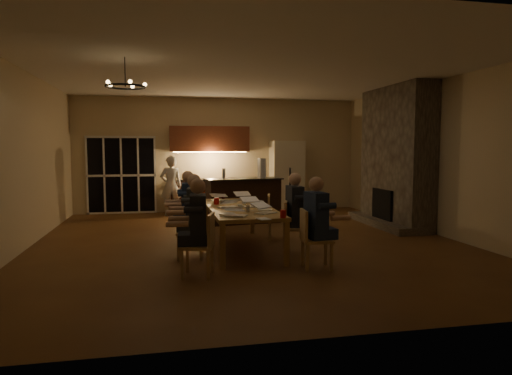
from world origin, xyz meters
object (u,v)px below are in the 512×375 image
Objects in this scene: person_left_near at (198,227)px; chandelier at (125,87)px; laptop_a at (236,209)px; chair_right_mid at (297,227)px; mug_back at (216,200)px; redcup_mid at (217,201)px; person_left_far at (188,208)px; standing_person at (171,186)px; mug_front at (240,207)px; laptop_d at (252,200)px; dining_table at (240,228)px; mug_mid at (244,201)px; bar_bottle at (224,174)px; laptop_e at (220,195)px; can_silver at (248,209)px; laptop_f at (244,195)px; person_left_mid at (194,216)px; laptop_b at (266,206)px; plate_near at (265,210)px; chair_left_near at (197,245)px; chair_left_mid at (190,231)px; plate_left at (227,214)px; chair_left_far at (190,220)px; laptop_c at (228,201)px; person_right_near at (316,223)px; redcup_near at (283,214)px; refrigerator at (287,176)px; can_cola at (223,196)px; chair_right_near at (317,239)px; bar_blender at (262,168)px; plate_far at (258,201)px.

chandelier is (-1.02, 1.03, 2.06)m from person_left_near.
chair_right_mid is at bearing -126.59° from laptop_a.
redcup_mid is at bearing -96.38° from mug_back.
standing_person reaches higher than person_left_far.
mug_back is (-0.26, 1.20, 0.00)m from mug_front.
dining_table is at bearing 168.66° from laptop_d.
bar_bottle reaches higher than mug_mid.
laptop_e reaches higher than mug_back.
laptop_f is at bearing 82.01° from can_silver.
person_left_mid is 0.89m from can_silver.
can_silver is (-0.27, 0.17, -0.05)m from laptop_b.
laptop_f is (0.26, 1.03, 0.49)m from dining_table.
chair_left_near is at bearing -137.22° from plate_near.
chair_left_mid reaches higher than plate_left.
chair_right_mid is at bearing 69.98° from chair_left_far.
plate_near is at bearing 136.34° from person_left_near.
chair_left_mid is at bearing 107.88° from chair_right_mid.
person_left_far is 0.83m from laptop_e.
laptop_d reaches higher than chair_left_near.
bar_bottle is (0.42, 3.57, 0.44)m from plate_left.
laptop_c is at bearing 161.84° from person_left_near.
mug_mid is 2.27m from bar_bottle.
person_right_near is 0.87× the size of standing_person.
chair_left_near is at bearing 7.08° from chair_left_mid.
chandelier is 3.13m from redcup_near.
refrigerator is at bearing 70.70° from plate_near.
person_left_mid is 2.31m from chandelier.
chair_right_near is at bearing -70.91° from can_cola.
laptop_e is 3.20× the size of mug_mid.
redcup_mid is at bearing 98.89° from laptop_e.
refrigerator reaches higher than can_silver.
redcup_near is at bearing 46.77° from chair_left_far.
laptop_c is at bearing 112.89° from laptop_e.
laptop_c is at bearing 115.66° from redcup_near.
laptop_f is (-0.03, 1.88, 0.00)m from laptop_b.
chair_right_mid is 7.42× the size of redcup_mid.
laptop_a is (-1.14, -0.48, 0.42)m from chair_right_mid.
laptop_d is at bearing -76.12° from can_cola.
redcup_mid is 0.50× the size of bar_bottle.
person_left_near is (-0.01, -2.23, 0.24)m from chair_left_far.
laptop_b is at bearing -117.71° from bar_blender.
chair_left_far is 1.00× the size of chair_right_mid.
chair_right_near is at bearing 94.61° from person_left_near.
mug_front is (0.16, -1.44, -0.06)m from laptop_e.
laptop_b is 1.34× the size of plate_far.
bar_blender is at bearing -102.73° from laptop_e.
chair_right_mid is 2.78× the size of laptop_a.
bar_bottle is at bearing 83.29° from plate_left.
laptop_a is 1.33× the size of bar_bottle.
redcup_mid is (-0.04, -0.33, 0.01)m from mug_back.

